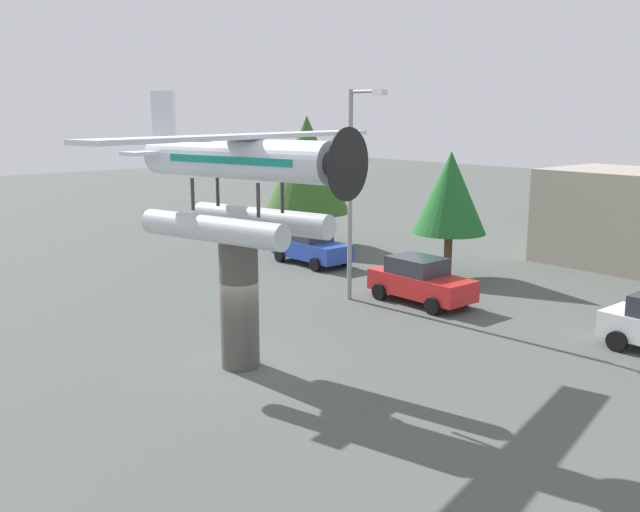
# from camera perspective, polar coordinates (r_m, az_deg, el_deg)

# --- Properties ---
(ground_plane) EXTENTS (140.00, 140.00, 0.00)m
(ground_plane) POSITION_cam_1_polar(r_m,az_deg,el_deg) (20.53, -6.47, -8.91)
(ground_plane) COLOR #4C514C
(display_pedestal) EXTENTS (1.10, 1.10, 3.80)m
(display_pedestal) POSITION_cam_1_polar(r_m,az_deg,el_deg) (19.95, -6.60, -3.79)
(display_pedestal) COLOR #4C4742
(display_pedestal) RESTS_ON ground
(floatplane_monument) EXTENTS (7.18, 10.35, 4.00)m
(floatplane_monument) POSITION_cam_1_polar(r_m,az_deg,el_deg) (19.23, -6.55, 6.45)
(floatplane_monument) COLOR silver
(floatplane_monument) RESTS_ON display_pedestal
(car_near_blue) EXTENTS (4.20, 2.02, 1.76)m
(car_near_blue) POSITION_cam_1_polar(r_m,az_deg,el_deg) (33.66, -0.76, 0.83)
(car_near_blue) COLOR #2847B7
(car_near_blue) RESTS_ON ground
(car_mid_red) EXTENTS (4.20, 2.02, 1.76)m
(car_mid_red) POSITION_cam_1_polar(r_m,az_deg,el_deg) (27.01, 8.18, -1.98)
(car_mid_red) COLOR red
(car_mid_red) RESTS_ON ground
(streetlight_primary) EXTENTS (1.84, 0.28, 8.03)m
(streetlight_primary) POSITION_cam_1_polar(r_m,az_deg,el_deg) (26.52, 2.76, 6.15)
(streetlight_primary) COLOR gray
(streetlight_primary) RESTS_ON ground
(tree_west) EXTENTS (4.68, 4.68, 7.04)m
(tree_west) POSITION_cam_1_polar(r_m,az_deg,el_deg) (37.88, -1.08, 7.46)
(tree_west) COLOR brown
(tree_west) RESTS_ON ground
(tree_east) EXTENTS (3.23, 3.23, 5.55)m
(tree_east) POSITION_cam_1_polar(r_m,az_deg,el_deg) (31.12, 10.58, 5.08)
(tree_east) COLOR brown
(tree_east) RESTS_ON ground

